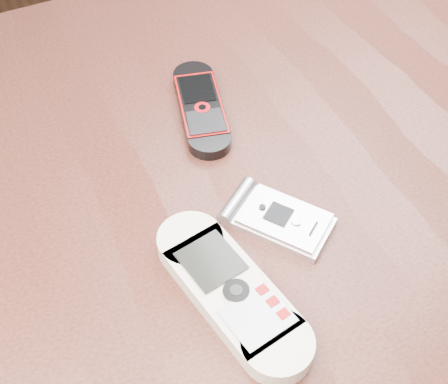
{
  "coord_description": "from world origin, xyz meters",
  "views": [
    {
      "loc": [
        -0.16,
        -0.34,
        1.2
      ],
      "look_at": [
        0.01,
        0.0,
        0.76
      ],
      "focal_mm": 50.0,
      "sensor_mm": 36.0,
      "label": 1
    }
  ],
  "objects_px": {
    "nokia_black_red": "(201,107)",
    "motorola_razr": "(281,220)",
    "nokia_white": "(231,291)",
    "table": "(220,263)"
  },
  "relations": [
    {
      "from": "table",
      "to": "nokia_white",
      "type": "bearing_deg",
      "value": -109.86
    },
    {
      "from": "nokia_white",
      "to": "nokia_black_red",
      "type": "distance_m",
      "value": 0.23
    },
    {
      "from": "nokia_white",
      "to": "motorola_razr",
      "type": "relative_size",
      "value": 1.78
    },
    {
      "from": "table",
      "to": "nokia_black_red",
      "type": "height_order",
      "value": "nokia_black_red"
    },
    {
      "from": "table",
      "to": "nokia_white",
      "type": "height_order",
      "value": "nokia_white"
    },
    {
      "from": "nokia_black_red",
      "to": "motorola_razr",
      "type": "relative_size",
      "value": 1.45
    },
    {
      "from": "nokia_black_red",
      "to": "table",
      "type": "bearing_deg",
      "value": -92.0
    },
    {
      "from": "motorola_razr",
      "to": "nokia_black_red",
      "type": "bearing_deg",
      "value": 55.48
    },
    {
      "from": "nokia_white",
      "to": "motorola_razr",
      "type": "height_order",
      "value": "nokia_white"
    },
    {
      "from": "table",
      "to": "nokia_white",
      "type": "distance_m",
      "value": 0.16
    }
  ]
}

